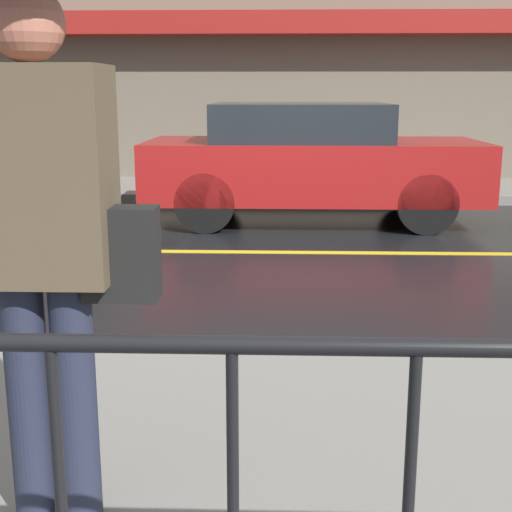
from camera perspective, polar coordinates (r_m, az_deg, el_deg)
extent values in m
plane|color=black|center=(7.08, 1.23, 0.30)|extent=(80.00, 80.00, 0.00)
cube|color=gray|center=(2.86, -0.09, -18.73)|extent=(28.00, 2.85, 0.13)
cube|color=gray|center=(11.10, 1.53, 5.34)|extent=(28.00, 2.11, 0.13)
cube|color=gold|center=(7.08, 1.23, 0.33)|extent=(25.20, 0.12, 0.01)
cube|color=maroon|center=(11.83, 1.64, 18.13)|extent=(16.80, 0.55, 0.35)
cylinder|color=black|center=(1.34, -1.95, -7.14)|extent=(12.00, 0.04, 0.04)
cylinder|color=#23283D|center=(2.56, -17.70, -11.06)|extent=(0.14, 0.14, 0.85)
cylinder|color=#23283D|center=(2.51, -14.20, -11.31)|extent=(0.14, 0.14, 0.85)
cube|color=brown|center=(2.33, -17.15, 6.16)|extent=(0.46, 0.28, 0.67)
sphere|color=#CB7860|center=(2.32, -17.93, 17.30)|extent=(0.23, 0.23, 0.23)
cylinder|color=#262628|center=(2.32, -17.79, 15.38)|extent=(0.02, 0.02, 0.75)
cube|color=black|center=(2.30, -10.77, 0.20)|extent=(0.24, 0.12, 0.30)
cylinder|color=black|center=(10.08, -15.94, 5.51)|extent=(0.64, 0.22, 0.64)
cylinder|color=black|center=(8.48, -19.43, 3.91)|extent=(0.64, 0.22, 0.64)
cube|color=maroon|center=(8.72, 4.57, 6.92)|extent=(3.99, 1.72, 0.69)
cube|color=#1E2328|center=(8.67, 3.57, 10.65)|extent=(2.08, 1.59, 0.44)
cylinder|color=black|center=(9.63, 11.76, 5.51)|extent=(0.68, 0.22, 0.68)
cylinder|color=black|center=(8.16, 13.50, 4.09)|extent=(0.68, 0.22, 0.68)
cylinder|color=black|center=(9.53, -3.15, 5.69)|extent=(0.68, 0.22, 0.68)
cylinder|color=black|center=(8.04, -4.10, 4.29)|extent=(0.68, 0.22, 0.68)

